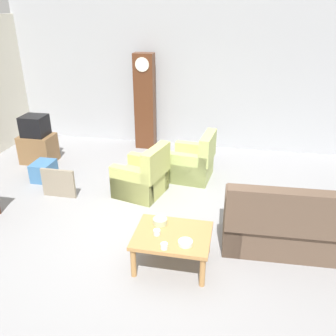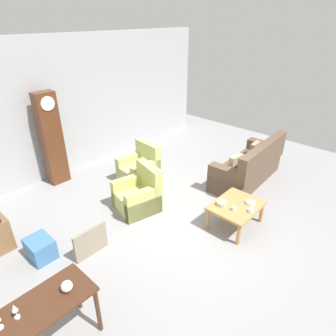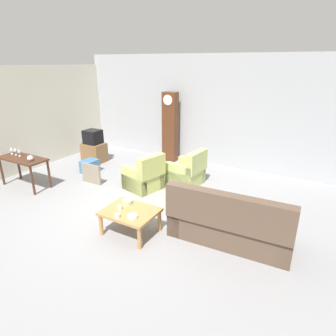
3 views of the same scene
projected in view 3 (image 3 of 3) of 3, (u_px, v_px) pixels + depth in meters
The scene contains 21 objects.
ground_plane at pixel (138, 210), 6.12m from camera, with size 10.40×10.40×0.00m, color gray.
garage_door_wall at pixel (206, 111), 8.48m from camera, with size 8.40×0.16×3.20m, color #ADAFB5.
pegboard_wall_left at pixel (20, 121), 7.88m from camera, with size 0.12×6.40×2.88m, color silver.
couch_floral at pixel (230, 224), 4.94m from camera, with size 2.14×0.97×1.04m.
armchair_olive_near at pixel (144, 177), 7.01m from camera, with size 0.95×0.93×0.92m.
armchair_olive_far at pixel (187, 173), 7.30m from camera, with size 0.86×0.84×0.92m.
coffee_table_wood at pixel (130, 214), 5.17m from camera, with size 0.96×0.76×0.46m.
console_table_dark at pixel (23, 162), 7.05m from camera, with size 1.30×0.56×0.76m.
grandfather_clock at pixel (170, 127), 8.80m from camera, with size 0.44×0.30×2.14m.
tv_stand_cabinet at pixel (94, 152), 8.95m from camera, with size 0.68×0.52×0.59m, color brown.
tv_crt at pixel (93, 137), 8.77m from camera, with size 0.48×0.44×0.42m, color black.
framed_picture_leaning at pixel (91, 174), 7.37m from camera, with size 0.60×0.05×0.52m, color gray.
storage_box_blue at pixel (90, 166), 8.12m from camera, with size 0.37×0.46×0.36m, color teal.
glass_dome_cloche at pixel (30, 158), 6.78m from camera, with size 0.14×0.14×0.14m, color silver.
cup_white_porcelain at pixel (117, 216), 4.91m from camera, with size 0.09×0.09×0.07m, color white.
cup_blue_rimmed at pixel (120, 208), 5.18m from camera, with size 0.09×0.09×0.07m, color silver.
bowl_white_stacked at pixel (133, 216), 4.90m from camera, with size 0.17×0.17×0.05m, color white.
bowl_shallow_green at pixel (127, 202), 5.38m from camera, with size 0.19×0.19×0.08m, color #B2C69E.
wine_glass_tall at pixel (11, 149), 7.23m from camera, with size 0.07×0.07×0.20m.
wine_glass_mid at pixel (15, 150), 7.15m from camera, with size 0.06×0.06×0.21m.
wine_glass_short at pixel (19, 151), 7.07m from camera, with size 0.06×0.06×0.20m.
Camera 3 is at (3.24, -4.38, 3.00)m, focal length 30.45 mm.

